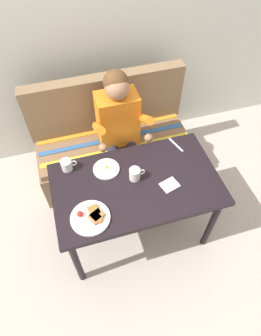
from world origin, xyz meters
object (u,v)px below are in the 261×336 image
Objects in this scene: person at (120,126)px; fork at (176,145)px; couch at (113,145)px; table at (136,189)px; napkin at (170,185)px; coffee_mug at (67,165)px; coffee_mug_second at (135,174)px; plate_eggs at (106,169)px; plate_breakfast at (91,217)px.

person is 7.13× the size of fork.
fork is (0.37, -0.33, -0.01)m from person.
table is at bearing -90.00° from couch.
coffee_mug is at bearing 152.20° from napkin.
coffee_mug is at bearing 149.23° from table.
coffee_mug_second reaches higher than fork.
couch is at bearing 90.00° from table.
person is at bearing 86.39° from coffee_mug_second.
couch reaches higher than table.
person is 0.46m from plate_eggs.
plate_breakfast is 0.90m from fork.
fork is at bearing 32.79° from table.
person reaches higher than plate_eggs.
napkin is at bearing -21.19° from table.
person is 10.27× the size of coffee_mug.
plate_breakfast is at bearing -170.24° from napkin.
plate_breakfast is 0.41m from plate_eggs.
coffee_mug is at bearing 100.53° from plate_breakfast.
person reaches higher than fork.
napkin reaches higher than table.
plate_eggs is 0.48m from napkin.
person is 6.19× the size of plate_eggs.
coffee_mug_second is at bearing -169.37° from fork.
fork is at bearing 8.22° from plate_eggs.
plate_breakfast is (-0.37, -0.19, 0.10)m from table.
coffee_mug is 1.00× the size of coffee_mug_second.
couch is at bearing 104.53° from napkin.
couch is 0.74m from plate_eggs.
coffee_mug_second is at bearing 86.50° from table.
couch is 0.85m from coffee_mug_second.
napkin is at bearing -30.86° from coffee_mug_second.
napkin is at bearing -74.82° from person.
fork is at bearing -0.29° from coffee_mug.
fork is (0.41, 0.22, -0.05)m from coffee_mug_second.
plate_eggs reaches higher than table.
plate_eggs is at bearing 62.79° from plate_breakfast.
couch is at bearing 68.94° from plate_breakfast.
plate_breakfast is (-0.37, -0.95, 0.41)m from couch.
coffee_mug is (-0.27, 0.09, 0.04)m from plate_eggs.
table is at bearing 158.81° from napkin.
person is 0.59m from coffee_mug.
plate_eggs is (0.19, 0.37, -0.00)m from plate_breakfast.
napkin reaches higher than fork.
table is 0.25m from napkin.
plate_eggs reaches higher than fork.
plate_breakfast is 2.23× the size of coffee_mug.
plate_breakfast is 2.23× the size of coffee_mug_second.
plate_breakfast reaches higher than table.
couch reaches higher than plate_breakfast.
table is 4.57× the size of plate_breakfast.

